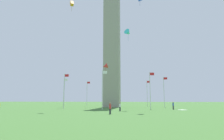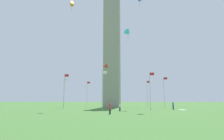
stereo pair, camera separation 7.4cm
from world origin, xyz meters
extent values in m
plane|color=#3D6B2D|center=(0.00, 0.00, 0.00)|extent=(260.00, 260.00, 0.00)
cube|color=gray|center=(0.00, 0.00, 18.68)|extent=(4.67, 4.67, 37.36)
cylinder|color=silver|center=(15.00, 0.00, 4.34)|extent=(0.14, 0.14, 8.68)
cube|color=red|center=(15.55, 0.00, 8.23)|extent=(1.00, 0.03, 0.64)
cylinder|color=silver|center=(10.61, 10.61, 4.34)|extent=(0.14, 0.14, 8.68)
cube|color=red|center=(11.16, 10.61, 8.23)|extent=(1.00, 0.03, 0.64)
cylinder|color=silver|center=(0.00, 15.00, 4.34)|extent=(0.14, 0.14, 8.68)
cube|color=red|center=(0.55, 15.00, 8.23)|extent=(1.00, 0.03, 0.64)
cylinder|color=silver|center=(-10.61, 10.61, 4.34)|extent=(0.14, 0.14, 8.68)
cube|color=red|center=(-10.06, 10.61, 8.23)|extent=(1.00, 0.03, 0.64)
cylinder|color=silver|center=(-15.00, 0.00, 4.34)|extent=(0.14, 0.14, 8.68)
cube|color=white|center=(-14.45, 0.00, 8.23)|extent=(1.00, 0.03, 0.64)
cylinder|color=silver|center=(-10.61, -10.61, 4.34)|extent=(0.14, 0.14, 8.68)
cube|color=red|center=(-10.06, -10.61, 8.23)|extent=(1.00, 0.03, 0.64)
cylinder|color=silver|center=(0.00, -15.00, 4.34)|extent=(0.14, 0.14, 8.68)
cube|color=white|center=(0.55, -15.00, 8.23)|extent=(1.00, 0.03, 0.64)
cylinder|color=silver|center=(10.61, -10.61, 4.34)|extent=(0.14, 0.14, 8.68)
cube|color=red|center=(11.16, -10.61, 8.23)|extent=(1.00, 0.03, 0.64)
cylinder|color=#2D2D38|center=(15.55, -11.63, 0.40)|extent=(0.29, 0.29, 0.80)
cylinder|color=#3851B2|center=(15.55, -11.63, 1.15)|extent=(0.32, 0.32, 0.69)
sphere|color=#936B4C|center=(15.55, -11.63, 1.61)|extent=(0.24, 0.24, 0.24)
cylinder|color=#2D2D38|center=(3.72, -27.61, 0.40)|extent=(0.29, 0.29, 0.80)
cylinder|color=red|center=(3.72, -27.61, 1.16)|extent=(0.32, 0.32, 0.71)
sphere|color=#936B4C|center=(3.72, -27.61, 1.63)|extent=(0.24, 0.24, 0.24)
cylinder|color=#2D2D38|center=(4.37, -19.38, 0.40)|extent=(0.29, 0.29, 0.80)
cylinder|color=white|center=(4.37, -19.38, 1.12)|extent=(0.32, 0.32, 0.65)
sphere|color=#936B4C|center=(4.37, -19.38, 1.57)|extent=(0.24, 0.24, 0.24)
cone|color=#33C6D1|center=(5.67, -11.65, 18.35)|extent=(2.18, 2.27, 1.84)
cylinder|color=teal|center=(5.67, -11.65, 17.18)|extent=(0.04, 0.04, 1.75)
cone|color=red|center=(-0.69, -7.65, 10.88)|extent=(1.80, 1.57, 1.73)
cylinder|color=maroon|center=(-0.69, -7.65, 9.76)|extent=(0.04, 0.04, 1.68)
cylinder|color=#233C9D|center=(8.65, -15.51, 24.01)|extent=(0.04, 0.04, 1.65)
cube|color=orange|center=(-7.12, -16.49, 24.47)|extent=(1.27, 1.43, 1.43)
cylinder|color=#A75C15|center=(-7.12, -16.49, 23.35)|extent=(0.04, 0.04, 1.67)
cube|color=white|center=(17.25, -12.73, 0.01)|extent=(2.11, 2.26, 0.01)
camera|label=1|loc=(8.34, -57.48, 2.21)|focal=31.28mm
camera|label=2|loc=(8.41, -57.47, 2.21)|focal=31.28mm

